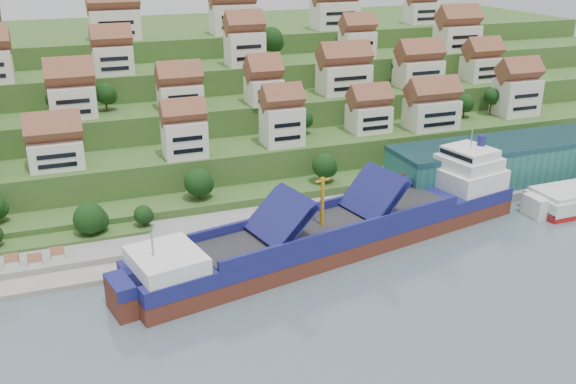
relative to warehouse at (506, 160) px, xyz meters
name	(u,v)px	position (x,y,z in m)	size (l,w,h in m)	color
ground	(343,248)	(-52.00, -17.00, -7.20)	(300.00, 300.00, 0.00)	slate
quay	(394,203)	(-32.00, -2.00, -6.10)	(180.00, 14.00, 2.20)	gray
pebble_beach	(37,268)	(-110.00, -5.00, -6.70)	(45.00, 20.00, 1.00)	gray
hillside	(214,90)	(-52.00, 86.55, 3.46)	(260.00, 128.00, 31.00)	#2D4C1E
hillside_village	(255,72)	(-50.80, 43.81, 17.24)	(160.64, 61.75, 28.80)	silver
hillside_trees	(224,129)	(-65.06, 24.30, 8.08)	(141.45, 62.50, 31.90)	#163913
warehouse	(506,160)	(0.00, 0.00, 0.00)	(60.00, 15.00, 10.00)	#25645D
flagpole	(400,189)	(-33.89, -7.00, -0.32)	(1.28, 0.16, 8.00)	gray
beach_huts	(24,265)	(-112.00, -6.25, -5.10)	(14.40, 3.70, 2.20)	white
cargo_ship	(349,229)	(-50.35, -16.08, -3.61)	(87.40, 30.90, 19.29)	#58271B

